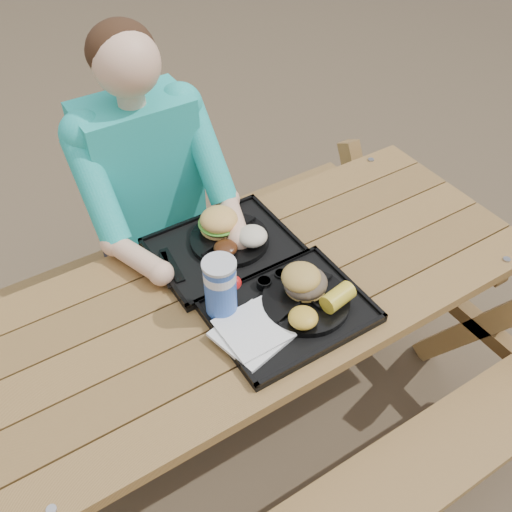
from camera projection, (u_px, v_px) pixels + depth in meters
ground at (256, 414)px, 2.28m from camera, size 60.00×60.00×0.00m
picnic_table at (256, 359)px, 2.02m from camera, size 1.80×1.49×0.75m
tray_near at (289, 312)px, 1.67m from camera, size 0.45×0.35×0.02m
tray_far at (223, 249)px, 1.87m from camera, size 0.45×0.35×0.02m
plate_near at (306, 301)px, 1.68m from camera, size 0.26×0.26×0.02m
plate_far at (230, 239)px, 1.87m from camera, size 0.26×0.26×0.02m
napkin_stack at (252, 333)px, 1.59m from camera, size 0.22×0.22×0.02m
soda_cup at (221, 289)px, 1.60m from camera, size 0.09×0.09×0.18m
condiment_bbq at (264, 283)px, 1.72m from camera, size 0.05×0.05×0.03m
condiment_mustard at (281, 276)px, 1.75m from camera, size 0.04×0.04×0.03m
sandwich at (306, 274)px, 1.66m from camera, size 0.12×0.12×0.13m
mac_cheese at (303, 318)px, 1.59m from camera, size 0.09×0.09×0.04m
corn_cob at (338, 297)px, 1.64m from camera, size 0.11×0.11×0.06m
cutlery_far at (172, 265)px, 1.80m from camera, size 0.04×0.16×0.01m
burger at (219, 216)px, 1.86m from camera, size 0.13×0.13×0.11m
baked_beans at (226, 248)px, 1.80m from camera, size 0.08×0.08×0.03m
potato_salad at (252, 236)px, 1.83m from camera, size 0.10×0.10×0.05m
diner at (152, 221)px, 2.16m from camera, size 0.48×0.84×1.28m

